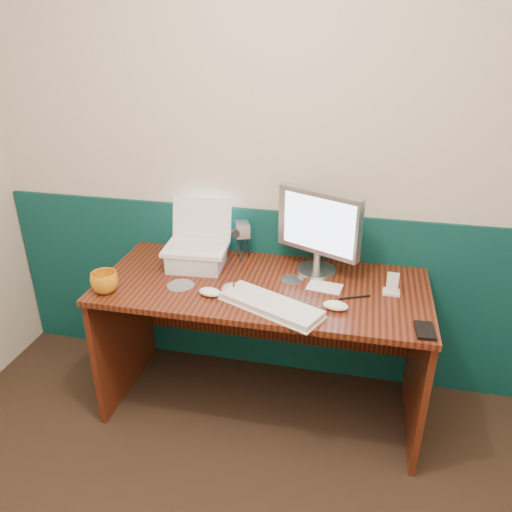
% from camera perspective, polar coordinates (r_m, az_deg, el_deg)
% --- Properties ---
extents(back_wall, '(3.50, 0.04, 2.50)m').
position_cam_1_polar(back_wall, '(2.57, 6.02, 10.21)').
color(back_wall, beige).
rests_on(back_wall, ground).
extents(wainscot, '(3.48, 0.02, 1.00)m').
position_cam_1_polar(wainscot, '(2.85, 5.31, -4.56)').
color(wainscot, '#07332C').
rests_on(wainscot, ground).
extents(desk, '(1.60, 0.70, 0.75)m').
position_cam_1_polar(desk, '(2.64, 0.71, -10.36)').
color(desk, black).
rests_on(desk, ground).
extents(laptop_riser, '(0.29, 0.25, 0.09)m').
position_cam_1_polar(laptop_riser, '(2.61, -6.80, -0.25)').
color(laptop_riser, silver).
rests_on(laptop_riser, desk).
extents(laptop, '(0.33, 0.26, 0.26)m').
position_cam_1_polar(laptop, '(2.53, -7.01, 3.40)').
color(laptop, white).
rests_on(laptop, laptop_riser).
extents(monitor, '(0.45, 0.30, 0.44)m').
position_cam_1_polar(monitor, '(2.48, 7.16, 2.75)').
color(monitor, '#A9A9AE').
rests_on(monitor, desk).
extents(keyboard, '(0.50, 0.34, 0.03)m').
position_cam_1_polar(keyboard, '(2.24, 1.70, -5.68)').
color(keyboard, white).
rests_on(keyboard, desk).
extents(mouse_right, '(0.12, 0.08, 0.04)m').
position_cam_1_polar(mouse_right, '(2.25, 9.09, -5.62)').
color(mouse_right, white).
rests_on(mouse_right, desk).
extents(mouse_left, '(0.12, 0.08, 0.04)m').
position_cam_1_polar(mouse_left, '(2.34, -5.27, -4.13)').
color(mouse_left, white).
rests_on(mouse_left, desk).
extents(mug, '(0.15, 0.15, 0.10)m').
position_cam_1_polar(mug, '(2.45, -16.92, -2.89)').
color(mug, orange).
rests_on(mug, desk).
extents(camcorder, '(0.12, 0.15, 0.19)m').
position_cam_1_polar(camcorder, '(2.66, -1.54, 1.64)').
color(camcorder, '#A9AAAE').
rests_on(camcorder, desk).
extents(cd_spindle, '(0.12, 0.12, 0.02)m').
position_cam_1_polar(cd_spindle, '(2.36, -2.54, -3.96)').
color(cd_spindle, '#AFB4BF').
rests_on(cd_spindle, desk).
extents(cd_loose_a, '(0.13, 0.13, 0.00)m').
position_cam_1_polar(cd_loose_a, '(2.45, -8.62, -3.34)').
color(cd_loose_a, '#B5BDC6').
rests_on(cd_loose_a, desk).
extents(cd_loose_b, '(0.11, 0.11, 0.00)m').
position_cam_1_polar(cd_loose_b, '(2.49, 4.13, -2.68)').
color(cd_loose_b, silver).
rests_on(cd_loose_b, desk).
extents(pen, '(0.14, 0.07, 0.01)m').
position_cam_1_polar(pen, '(2.36, 11.19, -4.65)').
color(pen, black).
rests_on(pen, desk).
extents(papers, '(0.18, 0.13, 0.00)m').
position_cam_1_polar(papers, '(2.43, 7.85, -3.53)').
color(papers, white).
rests_on(papers, desk).
extents(dock, '(0.08, 0.06, 0.01)m').
position_cam_1_polar(dock, '(2.44, 15.20, -4.01)').
color(dock, white).
rests_on(dock, desk).
extents(music_player, '(0.05, 0.03, 0.09)m').
position_cam_1_polar(music_player, '(2.41, 15.34, -2.89)').
color(music_player, silver).
rests_on(music_player, dock).
extents(pda, '(0.08, 0.13, 0.02)m').
position_cam_1_polar(pda, '(2.19, 18.75, -8.07)').
color(pda, black).
rests_on(pda, desk).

